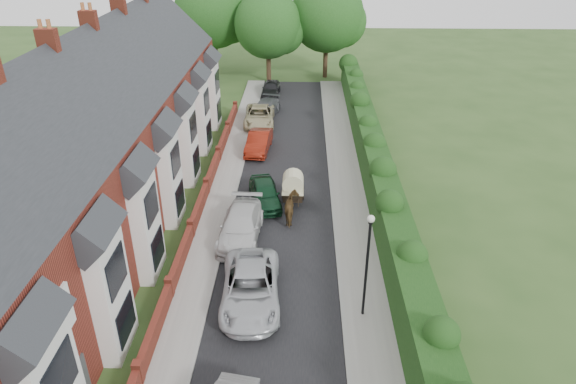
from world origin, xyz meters
name	(u,v)px	position (x,y,z in m)	size (l,w,h in m)	color
road	(281,229)	(-0.50, 11.00, 0.01)	(6.00, 58.00, 0.02)	black
pavement_hedge_side	(354,229)	(3.60, 11.00, 0.06)	(2.20, 58.00, 0.12)	gray
pavement_house_side	(213,227)	(-4.35, 11.00, 0.06)	(1.70, 58.00, 0.12)	gray
kerb_hedge_side	(335,229)	(2.55, 11.00, 0.07)	(0.18, 58.00, 0.13)	#979792
kerb_house_side	(227,227)	(-3.55, 11.00, 0.07)	(0.18, 58.00, 0.13)	#979792
hedge	(388,206)	(5.40, 11.00, 1.60)	(2.10, 58.00, 2.85)	black
terrace_row	(77,162)	(-10.87, 9.98, 4.47)	(9.05, 40.50, 11.50)	maroon
garden_wall_row	(191,230)	(-5.35, 10.00, 0.46)	(0.35, 40.35, 1.10)	maroon
lamppost	(368,254)	(3.40, 4.00, 3.30)	(0.32, 0.32, 5.16)	black
tree_far_left	(271,26)	(-2.65, 40.08, 5.71)	(7.14, 6.80, 9.29)	#332316
tree_far_right	(331,17)	(3.39, 42.08, 6.31)	(7.98, 7.60, 10.31)	#332316
tree_far_back	(217,12)	(-8.59, 43.08, 6.62)	(8.40, 8.00, 10.82)	#332316
car_silver_b	(251,288)	(-1.60, 4.81, 0.78)	(2.59, 5.62, 1.56)	silver
car_white	(241,226)	(-2.63, 10.04, 0.76)	(2.12, 5.23, 1.52)	silver
car_green	(265,193)	(-1.60, 13.85, 0.72)	(1.70, 4.22, 1.44)	#0F341D
car_red	(259,142)	(-2.60, 21.80, 0.73)	(1.54, 4.41, 1.45)	maroon
car_beige	(259,116)	(-3.00, 27.40, 0.74)	(2.44, 5.30, 1.47)	#BDB088
car_grey	(265,109)	(-2.64, 29.40, 0.68)	(1.91, 4.69, 1.36)	#505357
car_black	(271,88)	(-2.49, 35.45, 0.69)	(1.62, 4.03, 1.37)	black
horse	(292,209)	(0.11, 11.86, 0.82)	(0.89, 1.95, 1.64)	#50391D
horse_cart	(293,186)	(0.11, 13.96, 1.22)	(1.34, 2.96, 2.13)	black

